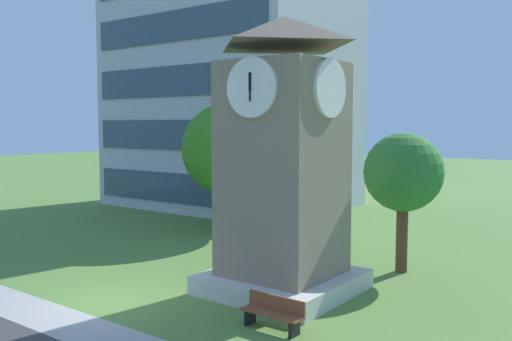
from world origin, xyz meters
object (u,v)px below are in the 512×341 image
(tree_by_building, at_px, (403,173))
(tree_near_tower, at_px, (227,149))
(clock_tower, at_px, (283,173))
(park_bench, at_px, (273,312))

(tree_by_building, height_order, tree_near_tower, tree_near_tower)
(tree_by_building, relative_size, tree_near_tower, 0.79)
(clock_tower, xyz_separation_m, park_bench, (1.68, -2.95, -3.41))
(tree_near_tower, bearing_deg, tree_by_building, -10.46)
(park_bench, relative_size, tree_near_tower, 0.28)
(clock_tower, relative_size, tree_by_building, 1.72)
(park_bench, bearing_deg, tree_near_tower, 134.89)
(clock_tower, distance_m, tree_near_tower, 9.93)
(clock_tower, distance_m, park_bench, 4.81)
(park_bench, relative_size, tree_by_building, 0.35)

